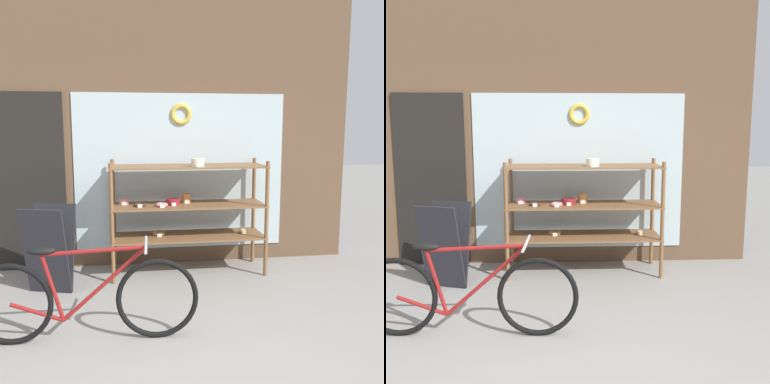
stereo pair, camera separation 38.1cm
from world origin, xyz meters
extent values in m
plane|color=gray|center=(0.00, 0.00, 0.00)|extent=(30.00, 30.00, 0.00)
cube|color=brown|center=(0.00, 2.60, 1.97)|extent=(4.66, 0.08, 3.95)
cube|color=silver|center=(0.20, 2.55, 1.15)|extent=(2.57, 0.02, 1.90)
cube|color=black|center=(-1.60, 2.54, 1.05)|extent=(0.84, 0.03, 2.10)
torus|color=gold|center=(0.20, 2.53, 1.85)|extent=(0.26, 0.06, 0.26)
cylinder|color=brown|center=(-0.63, 1.92, 0.66)|extent=(0.04, 0.04, 1.32)
cylinder|color=brown|center=(1.10, 1.92, 0.66)|extent=(0.04, 0.04, 1.32)
cylinder|color=brown|center=(-0.63, 2.44, 0.66)|extent=(0.04, 0.04, 1.32)
cylinder|color=brown|center=(1.10, 2.44, 0.66)|extent=(0.04, 0.04, 1.32)
cube|color=brown|center=(0.24, 2.18, 0.43)|extent=(1.77, 0.56, 0.02)
cube|color=brown|center=(0.24, 2.18, 0.81)|extent=(1.77, 0.56, 0.02)
cube|color=brown|center=(0.24, 2.18, 1.26)|extent=(1.77, 0.56, 0.02)
cylinder|color=#C67F42|center=(0.23, 2.28, 0.87)|extent=(0.11, 0.11, 0.11)
cube|color=white|center=(0.23, 2.22, 0.83)|extent=(0.05, 0.00, 0.04)
cylinder|color=beige|center=(0.33, 2.05, 1.31)|extent=(0.15, 0.15, 0.09)
cube|color=white|center=(0.33, 1.97, 1.28)|extent=(0.05, 0.00, 0.04)
torus|color=pink|center=(-0.08, 2.08, 0.83)|extent=(0.14, 0.14, 0.04)
cube|color=white|center=(-0.08, 2.00, 0.83)|extent=(0.05, 0.00, 0.04)
torus|color=#4C2D1E|center=(-0.32, 2.13, 0.83)|extent=(0.14, 0.14, 0.03)
cube|color=white|center=(-0.32, 2.05, 0.83)|extent=(0.05, 0.00, 0.04)
cylinder|color=pink|center=(-0.50, 2.29, 0.85)|extent=(0.12, 0.12, 0.06)
cube|color=white|center=(-0.50, 2.22, 0.83)|extent=(0.05, 0.00, 0.04)
cylinder|color=maroon|center=(0.06, 2.19, 0.85)|extent=(0.17, 0.17, 0.07)
cube|color=white|center=(0.06, 2.09, 0.83)|extent=(0.05, 0.00, 0.04)
ellipsoid|color=tan|center=(0.90, 2.20, 0.47)|extent=(0.08, 0.06, 0.05)
cube|color=white|center=(0.90, 2.15, 0.46)|extent=(0.05, 0.00, 0.04)
torus|color=#B27A42|center=(-0.10, 2.24, 0.47)|extent=(0.15, 0.15, 0.04)
cube|color=white|center=(-0.10, 2.15, 0.46)|extent=(0.05, 0.00, 0.04)
torus|color=black|center=(-1.38, 0.68, 0.33)|extent=(0.67, 0.07, 0.67)
torus|color=black|center=(-0.23, 0.63, 0.33)|extent=(0.67, 0.07, 0.67)
cylinder|color=maroon|center=(-0.65, 0.65, 0.47)|extent=(0.68, 0.06, 0.61)
cylinder|color=maroon|center=(-0.72, 0.66, 0.75)|extent=(0.81, 0.07, 0.07)
cylinder|color=maroon|center=(-1.05, 0.67, 0.45)|extent=(0.18, 0.04, 0.55)
cylinder|color=maroon|center=(-1.18, 0.68, 0.26)|extent=(0.41, 0.05, 0.18)
ellipsoid|color=black|center=(-1.12, 0.67, 0.76)|extent=(0.22, 0.10, 0.06)
cylinder|color=#B2B2B7|center=(-0.32, 0.64, 0.79)|extent=(0.04, 0.46, 0.02)
cube|color=#232328|center=(-1.29, 1.68, 0.46)|extent=(0.49, 0.32, 0.90)
cube|color=#232328|center=(-1.24, 1.85, 0.46)|extent=(0.49, 0.32, 0.90)
camera|label=1|loc=(-0.44, -2.65, 1.71)|focal=40.00mm
camera|label=2|loc=(-0.06, -2.69, 1.71)|focal=40.00mm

